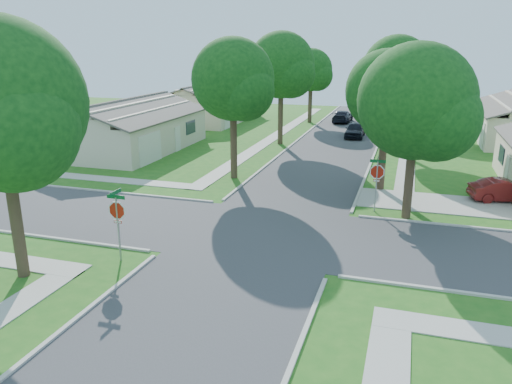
{
  "coord_description": "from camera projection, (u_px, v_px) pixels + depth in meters",
  "views": [
    {
      "loc": [
        6.14,
        -20.92,
        8.52
      ],
      "look_at": [
        -0.74,
        1.15,
        1.6
      ],
      "focal_mm": 35.0,
      "sensor_mm": 36.0,
      "label": 1
    }
  ],
  "objects": [
    {
      "name": "ground",
      "position": [
        264.0,
        233.0,
        23.33
      ],
      "size": [
        100.0,
        100.0,
        0.0
      ],
      "primitive_type": "plane",
      "color": "#205D19",
      "rests_on": "ground"
    },
    {
      "name": "road_ns",
      "position": [
        264.0,
        233.0,
        23.33
      ],
      "size": [
        7.0,
        100.0,
        0.02
      ],
      "primitive_type": "cube",
      "color": "#333335",
      "rests_on": "ground"
    },
    {
      "name": "sidewalk_ne",
      "position": [
        409.0,
        140.0,
        45.37
      ],
      "size": [
        1.2,
        40.0,
        0.04
      ],
      "primitive_type": "cube",
      "color": "#9E9B91",
      "rests_on": "ground"
    },
    {
      "name": "sidewalk_nw",
      "position": [
        279.0,
        133.0,
        48.84
      ],
      "size": [
        1.2,
        40.0,
        0.04
      ],
      "primitive_type": "cube",
      "color": "#9E9B91",
      "rests_on": "ground"
    },
    {
      "name": "driveway",
      "position": [
        437.0,
        203.0,
        27.57
      ],
      "size": [
        8.8,
        3.6,
        0.05
      ],
      "primitive_type": "cube",
      "color": "#9E9B91",
      "rests_on": "ground"
    },
    {
      "name": "stop_sign_sw",
      "position": [
        117.0,
        213.0,
        19.79
      ],
      "size": [
        1.05,
        0.8,
        2.98
      ],
      "color": "gray",
      "rests_on": "ground"
    },
    {
      "name": "stop_sign_ne",
      "position": [
        377.0,
        174.0,
        25.71
      ],
      "size": [
        1.05,
        0.8,
        2.98
      ],
      "color": "gray",
      "rests_on": "ground"
    },
    {
      "name": "tree_e_near",
      "position": [
        388.0,
        95.0,
        28.6
      ],
      "size": [
        4.97,
        4.8,
        8.28
      ],
      "color": "#38281C",
      "rests_on": "ground"
    },
    {
      "name": "tree_e_mid",
      "position": [
        397.0,
        73.0,
        39.4
      ],
      "size": [
        5.59,
        5.4,
        9.21
      ],
      "color": "#38281C",
      "rests_on": "ground"
    },
    {
      "name": "tree_e_far",
      "position": [
        402.0,
        69.0,
        51.36
      ],
      "size": [
        5.17,
        5.0,
        8.72
      ],
      "color": "#38281C",
      "rests_on": "ground"
    },
    {
      "name": "tree_w_near",
      "position": [
        234.0,
        83.0,
        31.14
      ],
      "size": [
        5.38,
        5.2,
        8.97
      ],
      "color": "#38281C",
      "rests_on": "ground"
    },
    {
      "name": "tree_w_mid",
      "position": [
        282.0,
        68.0,
        42.01
      ],
      "size": [
        5.8,
        5.6,
        9.56
      ],
      "color": "#38281C",
      "rests_on": "ground"
    },
    {
      "name": "tree_w_far",
      "position": [
        311.0,
        72.0,
        54.18
      ],
      "size": [
        4.76,
        4.6,
        8.04
      ],
      "color": "#38281C",
      "rests_on": "ground"
    },
    {
      "name": "tree_sw_corner",
      "position": [
        2.0,
        111.0,
        17.26
      ],
      "size": [
        6.21,
        6.0,
        9.55
      ],
      "color": "#38281C",
      "rests_on": "ground"
    },
    {
      "name": "tree_ne_corner",
      "position": [
        417.0,
        107.0,
        23.76
      ],
      "size": [
        5.8,
        5.6,
        8.66
      ],
      "color": "#38281C",
      "rests_on": "ground"
    },
    {
      "name": "house_nw_near",
      "position": [
        130.0,
        131.0,
        41.17
      ],
      "size": [
        8.42,
        13.6,
        4.23
      ],
      "color": "beige",
      "rests_on": "ground"
    },
    {
      "name": "house_nw_far",
      "position": [
        209.0,
        107.0,
        56.72
      ],
      "size": [
        8.42,
        13.6,
        4.23
      ],
      "color": "beige",
      "rests_on": "ground"
    },
    {
      "name": "car_driveway",
      "position": [
        505.0,
        190.0,
        27.83
      ],
      "size": [
        4.02,
        2.25,
        1.25
      ],
      "primitive_type": "imported",
      "rotation": [
        0.0,
        0.0,
        1.83
      ],
      "color": "maroon",
      "rests_on": "ground"
    },
    {
      "name": "car_curb_east",
      "position": [
        355.0,
        130.0,
        46.8
      ],
      "size": [
        1.71,
        4.19,
        1.42
      ],
      "primitive_type": "imported",
      "rotation": [
        0.0,
        0.0,
        0.01
      ],
      "color": "black",
      "rests_on": "ground"
    },
    {
      "name": "car_curb_west",
      "position": [
        343.0,
        116.0,
        55.68
      ],
      "size": [
        1.98,
        4.58,
        1.31
      ],
      "primitive_type": "imported",
      "rotation": [
        0.0,
        0.0,
        3.11
      ],
      "color": "black",
      "rests_on": "ground"
    }
  ]
}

